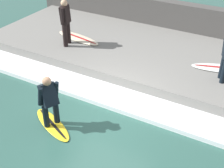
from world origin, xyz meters
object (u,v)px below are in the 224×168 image
(surfboard_waiting_far, at_px, (224,68))
(surfer_waiting_near, at_px, (66,20))
(surfboard_riding, at_px, (52,124))
(surfboard_waiting_near, at_px, (78,38))
(surfer_riding, at_px, (49,99))

(surfboard_waiting_far, bearing_deg, surfer_waiting_near, 99.88)
(surfboard_riding, relative_size, surfboard_waiting_near, 0.80)
(surfboard_riding, xyz_separation_m, surfboard_waiting_near, (4.15, 2.00, 0.45))
(surfer_waiting_near, xyz_separation_m, surfboard_waiting_far, (0.95, -5.47, -0.91))
(surfboard_riding, bearing_deg, surfboard_waiting_far, -37.46)
(surfboard_riding, height_order, surfer_waiting_near, surfer_waiting_near)
(surfer_riding, height_order, surfer_waiting_near, surfer_waiting_near)
(surfboard_waiting_near, xyz_separation_m, surfboard_waiting_far, (0.33, -5.43, 0.00))
(surfer_riding, bearing_deg, surfer_waiting_near, 30.07)
(surfer_riding, distance_m, surfer_waiting_near, 4.11)
(surfer_riding, height_order, surfboard_waiting_far, surfer_riding)
(surfer_riding, xyz_separation_m, surfer_waiting_near, (3.53, 2.04, 0.54))
(surfer_waiting_near, bearing_deg, surfboard_waiting_far, -80.12)
(surfboard_riding, height_order, surfboard_waiting_near, surfboard_waiting_near)
(surfer_riding, height_order, surfboard_waiting_near, surfer_riding)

